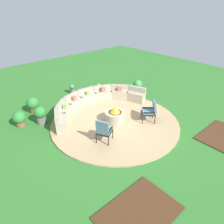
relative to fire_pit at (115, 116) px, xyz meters
The scene contains 14 objects.
ground_plane 0.35m from the fire_pit, ahead, with size 24.00×24.00×0.00m, color #2D6B28.
patio_circle 0.32m from the fire_pit, ahead, with size 5.67×5.67×0.06m, color tan.
mulch_bed_left 4.51m from the fire_pit, 124.52° to the right, with size 2.08×1.46×0.04m, color #472B19.
mulch_bed_right 4.51m from the fire_pit, 55.48° to the right, with size 2.08×1.46×0.04m, color #472B19.
fire_pit is the anchor object (origin of this frame).
curved_stone_bench 1.71m from the fire_pit, 85.81° to the left, with size 5.04×2.32×0.77m.
lounge_chair_front_left 1.57m from the fire_pit, 148.26° to the right, with size 0.73×0.73×1.02m.
lounge_chair_front_right 1.57m from the fire_pit, 40.04° to the right, with size 0.79×0.81×1.02m.
potted_plant_0 3.28m from the fire_pit, 139.17° to the left, with size 0.51×0.51×0.81m.
potted_plant_1 4.14m from the fire_pit, 141.94° to the left, with size 0.56×0.56×0.70m.
potted_plant_2 3.38m from the fire_pit, 64.27° to the left, with size 0.35×0.35×0.61m.
potted_plant_3 3.57m from the fire_pit, 26.07° to the left, with size 0.51×0.51×0.77m.
potted_plant_4 4.06m from the fire_pit, 124.73° to the left, with size 0.60×0.60×0.78m.
potted_plant_5 4.03m from the fire_pit, 85.92° to the left, with size 0.29×0.29×0.57m.
Camera 1 is at (-5.30, -5.75, 4.92)m, focal length 32.82 mm.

